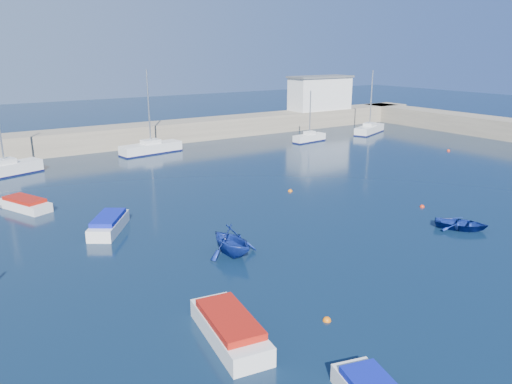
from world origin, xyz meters
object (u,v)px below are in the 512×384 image
motorboat_0 (230,328)px  dinghy_left (231,240)px  sailboat_7 (309,138)px  sailboat_5 (5,169)px  motorboat_2 (25,204)px  harbor_office (320,94)px  sailboat_6 (151,148)px  sailboat_8 (369,129)px  dinghy_center (461,224)px  motorboat_1 (109,224)px

motorboat_0 → dinghy_left: size_ratio=1.51×
sailboat_7 → motorboat_0: (-32.90, -34.96, -0.01)m
sailboat_5 → dinghy_left: (8.52, -28.92, 0.26)m
motorboat_2 → dinghy_left: bearing=-86.0°
harbor_office → sailboat_6: (-31.08, -6.03, -4.45)m
sailboat_5 → sailboat_8: bearing=-110.1°
dinghy_left → sailboat_8: bearing=30.3°
harbor_office → sailboat_6: 31.97m
harbor_office → dinghy_center: 48.50m
sailboat_7 → motorboat_0: 48.01m
sailboat_5 → sailboat_6: (16.07, 2.57, -0.02)m
dinghy_left → motorboat_2: bearing=113.8°
dinghy_center → sailboat_5: bearing=89.9°
sailboat_6 → dinghy_center: size_ratio=2.81×
sailboat_8 → dinghy_center: (-24.46, -32.53, -0.26)m
harbor_office → motorboat_0: harbor_office is taller
harbor_office → motorboat_1: bearing=-145.9°
dinghy_center → sailboat_8: bearing=17.5°
motorboat_1 → motorboat_2: 9.19m
harbor_office → sailboat_5: (-47.15, -8.61, -4.43)m
motorboat_0 → dinghy_left: dinghy_left is taller
sailboat_5 → motorboat_1: 21.16m
sailboat_5 → sailboat_7: sailboat_5 is taller
sailboat_5 → motorboat_2: sailboat_5 is taller
harbor_office → sailboat_5: sailboat_5 is taller
motorboat_1 → dinghy_center: motorboat_1 is taller
sailboat_6 → motorboat_1: size_ratio=2.07×
sailboat_6 → dinghy_left: sailboat_6 is taller
sailboat_6 → sailboat_8: 32.62m
sailboat_7 → dinghy_left: size_ratio=1.90×
sailboat_6 → sailboat_5: bearing=90.6°
sailboat_7 → motorboat_1: 38.19m
sailboat_5 → motorboat_0: sailboat_5 is taller
motorboat_0 → dinghy_center: (20.21, 2.97, -0.18)m
motorboat_0 → dinghy_center: size_ratio=1.55×
motorboat_2 → dinghy_left: dinghy_left is taller
sailboat_8 → motorboat_2: bearing=80.2°
motorboat_1 → motorboat_2: (-3.91, 8.32, -0.08)m
motorboat_0 → dinghy_center: 20.42m
motorboat_2 → sailboat_6: bearing=18.5°
motorboat_2 → dinghy_center: (24.30, -21.23, -0.09)m
sailboat_7 → motorboat_0: size_ratio=1.25×
sailboat_8 → dinghy_center: sailboat_8 is taller
harbor_office → sailboat_6: sailboat_6 is taller
dinghy_left → motorboat_1: bearing=116.8°
sailboat_6 → motorboat_0: sailboat_6 is taller
harbor_office → sailboat_5: bearing=-169.7°
sailboat_7 → motorboat_0: sailboat_7 is taller
sailboat_6 → motorboat_0: bearing=154.2°
harbor_office → motorboat_2: (-47.44, -21.13, -4.65)m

